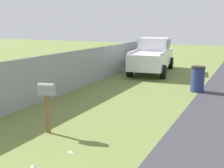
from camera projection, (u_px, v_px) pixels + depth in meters
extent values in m
cube|color=brown|center=(48.00, 114.00, 7.49)|extent=(0.09, 0.09, 1.08)
cube|color=gray|center=(47.00, 91.00, 7.35)|extent=(0.32, 0.48, 0.22)
cylinder|color=gray|center=(46.00, 87.00, 7.33)|extent=(0.32, 0.48, 0.20)
cube|color=red|center=(49.00, 88.00, 7.43)|extent=(0.02, 0.04, 0.18)
cube|color=silver|center=(152.00, 58.00, 16.87)|extent=(5.65, 2.66, 0.90)
cube|color=silver|center=(155.00, 44.00, 17.30)|extent=(2.08, 1.98, 0.76)
cube|color=black|center=(155.00, 44.00, 17.30)|extent=(2.04, 2.01, 0.53)
cube|color=silver|center=(134.00, 51.00, 15.92)|extent=(2.81, 0.50, 0.12)
cube|color=silver|center=(164.00, 52.00, 15.39)|extent=(2.81, 0.50, 0.12)
cylinder|color=black|center=(143.00, 62.00, 18.93)|extent=(0.79, 0.37, 0.76)
cylinder|color=black|center=(171.00, 63.00, 18.35)|extent=(0.79, 0.37, 0.76)
cylinder|color=black|center=(130.00, 70.00, 15.60)|extent=(0.79, 0.37, 0.76)
cylinder|color=black|center=(163.00, 72.00, 15.03)|extent=(0.79, 0.37, 0.76)
cylinder|color=navy|center=(198.00, 80.00, 12.12)|extent=(0.58, 0.58, 1.05)
cylinder|color=black|center=(198.00, 67.00, 12.00)|extent=(0.60, 0.60, 0.08)
cylinder|color=#9EA3A8|center=(37.00, 80.00, 10.23)|extent=(0.07, 0.07, 1.78)
cylinder|color=#9EA3A8|center=(76.00, 70.00, 12.46)|extent=(0.07, 0.07, 1.78)
cylinder|color=#9EA3A8|center=(103.00, 63.00, 14.68)|extent=(0.07, 0.07, 1.78)
cylinder|color=#9EA3A8|center=(123.00, 58.00, 16.90)|extent=(0.07, 0.07, 1.78)
cylinder|color=#9EA3A8|center=(138.00, 54.00, 19.13)|extent=(0.07, 0.07, 1.78)
cube|color=#9EA3A8|center=(58.00, 54.00, 11.16)|extent=(17.86, 0.04, 0.04)
cube|color=gray|center=(58.00, 75.00, 11.34)|extent=(17.86, 0.01, 1.78)
cylinder|color=white|center=(32.00, 168.00, 5.66)|extent=(0.13, 0.12, 0.08)
cube|color=silver|center=(70.00, 152.00, 6.45)|extent=(0.11, 0.14, 0.01)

